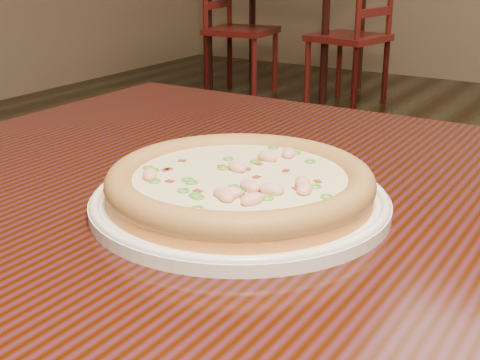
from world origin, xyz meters
The scene contains 5 objects.
hero_table centered at (0.00, -0.14, 0.65)m, with size 1.20×0.80×0.75m.
plate centered at (-0.12, -0.19, 0.76)m, with size 0.29×0.29×0.02m.
pizza centered at (-0.12, -0.19, 0.78)m, with size 0.26×0.26×0.03m.
chair_a centered at (-2.31, 3.25, 0.44)m, with size 0.46×0.46×0.95m.
chair_b centered at (-1.43, 3.29, 0.44)m, with size 0.49×0.49×0.95m.
Camera 1 is at (0.21, -0.71, 1.00)m, focal length 50.00 mm.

